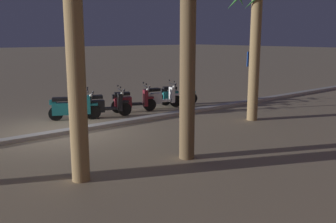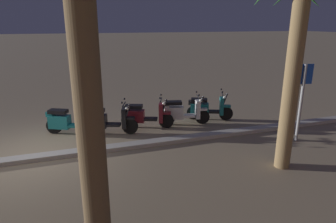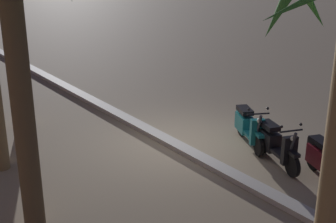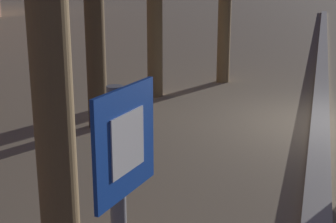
# 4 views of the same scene
# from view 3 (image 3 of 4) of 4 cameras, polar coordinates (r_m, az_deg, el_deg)

# --- Properties ---
(ground_plane) EXTENTS (200.00, 200.00, 0.00)m
(ground_plane) POSITION_cam_3_polar(r_m,az_deg,el_deg) (12.15, 1.58, -3.89)
(ground_plane) COLOR #9E896B
(curb_strip) EXTENTS (60.00, 0.36, 0.12)m
(curb_strip) POSITION_cam_3_polar(r_m,az_deg,el_deg) (11.97, 0.56, -3.93)
(curb_strip) COLOR #BCB7AD
(curb_strip) RESTS_ON ground
(scooter_maroon_mid_rear) EXTENTS (1.76, 0.88, 1.17)m
(scooter_maroon_mid_rear) POSITION_cam_3_polar(r_m,az_deg,el_deg) (10.70, 19.06, -5.78)
(scooter_maroon_mid_rear) COLOR black
(scooter_maroon_mid_rear) RESTS_ON ground
(scooter_black_far_back) EXTENTS (1.78, 0.86, 1.17)m
(scooter_black_far_back) POSITION_cam_3_polar(r_m,az_deg,el_deg) (11.27, 12.96, -3.81)
(scooter_black_far_back) COLOR black
(scooter_black_far_back) RESTS_ON ground
(scooter_teal_mid_front) EXTENTS (1.71, 0.99, 1.17)m
(scooter_teal_mid_front) POSITION_cam_3_polar(r_m,az_deg,el_deg) (12.20, 9.82, -1.77)
(scooter_teal_mid_front) COLOR black
(scooter_teal_mid_front) RESTS_ON ground
(palm_tree_by_mall_entrance) EXTENTS (2.51, 2.47, 5.41)m
(palm_tree_by_mall_entrance) POSITION_cam_3_polar(r_m,az_deg,el_deg) (7.78, -18.73, 12.66)
(palm_tree_by_mall_entrance) COLOR brown
(palm_tree_by_mall_entrance) RESTS_ON ground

